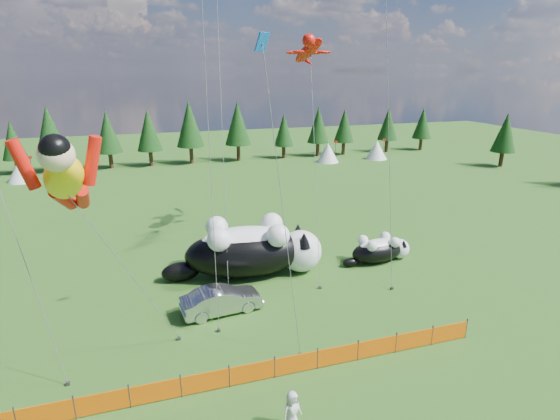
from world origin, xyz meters
name	(u,v)px	position (x,y,z in m)	size (l,w,h in m)	color
ground	(238,343)	(0.00, 0.00, 0.00)	(160.00, 160.00, 0.00)	#12390A
safety_fence	(252,372)	(0.00, -3.00, 0.50)	(22.06, 0.06, 1.10)	#262626
tree_line	(170,137)	(0.00, 45.00, 4.00)	(90.00, 4.00, 8.00)	black
festival_tents	(255,157)	(11.00, 40.00, 1.40)	(50.00, 3.20, 2.80)	white
cat_large	(253,249)	(2.57, 7.20, 1.80)	(10.47, 4.49, 3.78)	black
cat_small	(380,249)	(11.59, 6.54, 0.90)	(5.28, 2.15, 1.90)	black
car	(222,300)	(-0.22, 3.10, 0.74)	(1.56, 4.48, 1.47)	#B6B6BB
spectator_e	(292,411)	(0.79, -5.94, 0.82)	(0.80, 0.52, 1.64)	beige
superhero_kite	(64,178)	(-6.25, -2.32, 9.34)	(5.96, 6.05, 11.83)	yellow
gecko_kite	(308,51)	(8.39, 13.04, 14.18)	(4.14, 12.16, 16.86)	red
diamond_kite_c	(264,56)	(1.53, 0.14, 13.40)	(1.69, 2.57, 14.74)	blue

